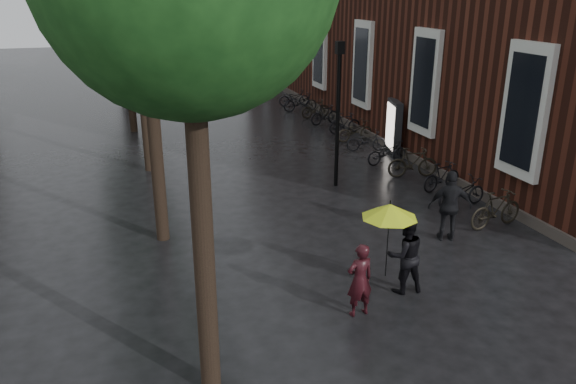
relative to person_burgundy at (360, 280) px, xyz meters
name	(u,v)px	position (x,y,z in m)	size (l,w,h in m)	color
ground	(458,373)	(0.82, -2.19, -0.76)	(120.00, 120.00, 0.00)	black
person_burgundy	(360,280)	(0.00, 0.00, 0.00)	(0.56, 0.37, 1.53)	black
person_black	(405,255)	(1.29, 0.55, 0.08)	(0.82, 0.64, 1.69)	black
lime_umbrella	(390,211)	(0.73, 0.32, 1.23)	(1.13, 1.13, 1.66)	black
pedestrian_walking	(450,206)	(3.65, 2.49, 0.16)	(1.08, 0.45, 1.85)	black
parked_bicycles	(362,135)	(5.38, 11.32, -0.30)	(2.03, 17.95, 1.04)	black
ad_lightbox	(393,127)	(6.12, 10.08, 0.27)	(0.31, 1.36, 2.05)	black
lamp_post	(338,101)	(2.55, 7.24, 2.02)	(0.24, 0.24, 4.58)	black
cycle_sign	(144,96)	(-2.77, 15.25, 1.06)	(0.15, 0.50, 2.76)	#262628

